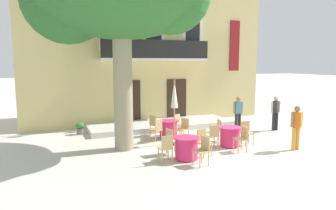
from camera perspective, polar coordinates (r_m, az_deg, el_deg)
name	(u,v)px	position (r m, az deg, el deg)	size (l,w,h in m)	color
ground_plane	(217,145)	(12.26, 9.08, -7.28)	(120.00, 120.00, 0.00)	beige
building_facade	(142,53)	(17.91, -4.85, 9.67)	(13.00, 5.09, 7.50)	#DBC67F
entrance_step_platform	(161,125)	(15.25, -1.22, -3.69)	(7.12, 2.28, 0.25)	silver
cafe_table_near_tree	(230,136)	(12.01, 11.43, -5.73)	(0.86, 0.86, 0.76)	#E52D66
cafe_chair_near_tree_0	(242,137)	(11.39, 13.61, -5.84)	(0.43, 0.43, 0.91)	tan
cafe_chair_near_tree_1	(246,131)	(12.41, 14.34, -4.73)	(0.43, 0.43, 0.91)	tan
cafe_chair_near_tree_2	(221,129)	(12.64, 9.90, -4.37)	(0.48, 0.48, 0.91)	tan
cafe_chair_near_tree_3	(213,135)	(11.58, 8.36, -5.48)	(0.43, 0.43, 0.91)	tan
cafe_table_middle	(186,148)	(10.25, 3.41, -7.96)	(0.86, 0.86, 0.76)	#E52D66
cafe_chair_middle_0	(203,149)	(9.69, 6.47, -8.09)	(0.47, 0.47, 0.91)	tan
cafe_chair_middle_1	(203,141)	(10.69, 6.56, -6.57)	(0.45, 0.45, 0.91)	tan
cafe_chair_middle_2	(172,140)	(10.76, 0.69, -6.42)	(0.47, 0.47, 0.91)	tan
cafe_chair_middle_3	(166,147)	(9.85, -0.37, -7.77)	(0.40, 0.40, 0.91)	tan
cafe_table_front	(168,129)	(13.08, 0.07, -4.46)	(0.86, 0.86, 0.76)	#E52D66
cafe_chair_front_0	(179,123)	(13.65, 1.97, -3.35)	(0.53, 0.53, 0.91)	tan
cafe_chair_front_1	(154,124)	(13.49, -2.53, -3.48)	(0.54, 0.54, 0.91)	tan
cafe_chair_front_2	(157,129)	(12.48, -2.08, -4.42)	(0.53, 0.53, 0.91)	tan
cafe_chair_front_3	(184,128)	(12.66, 2.94, -4.24)	(0.54, 0.54, 0.91)	tan
cafe_umbrella	(174,102)	(11.86, 1.18, 0.51)	(0.44, 0.44, 2.55)	#997A56
ground_planter_left	(80,128)	(14.28, -16.02, -4.08)	(0.37, 0.37, 0.53)	slate
pedestrian_near_entrance	(238,111)	(14.89, 12.89, -1.15)	(0.53, 0.27, 1.59)	#232328
pedestrian_mid_plaza	(296,125)	(12.13, 22.73, -3.48)	(0.53, 0.40, 1.64)	gold
pedestrian_by_tree	(276,111)	(15.30, 19.33, -1.08)	(0.53, 0.37, 1.63)	#232328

